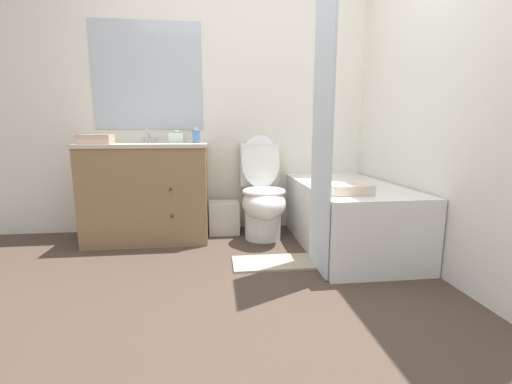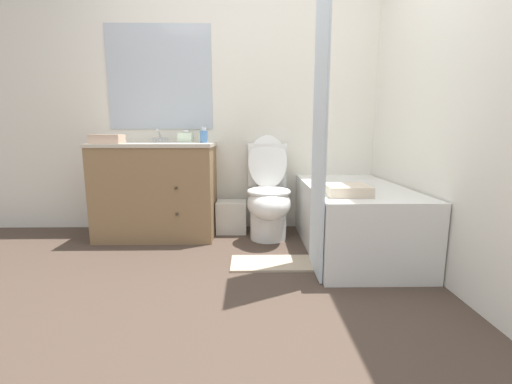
{
  "view_description": "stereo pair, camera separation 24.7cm",
  "coord_description": "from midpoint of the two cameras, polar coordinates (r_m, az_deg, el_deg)",
  "views": [
    {
      "loc": [
        -0.17,
        -1.72,
        0.93
      ],
      "look_at": [
        0.12,
        0.7,
        0.5
      ],
      "focal_mm": 24.0,
      "sensor_mm": 36.0,
      "label": 1
    },
    {
      "loc": [
        0.08,
        -1.74,
        0.93
      ],
      "look_at": [
        0.12,
        0.7,
        0.5
      ],
      "focal_mm": 24.0,
      "sensor_mm": 36.0,
      "label": 2
    }
  ],
  "objects": [
    {
      "name": "tissue_box",
      "position": [
        3.18,
        -15.31,
        8.76
      ],
      "size": [
        0.13,
        0.14,
        0.11
      ],
      "color": "silver",
      "rests_on": "vanity_cabinet"
    },
    {
      "name": "bath_towel_folded",
      "position": [
        2.36,
        12.18,
        0.54
      ],
      "size": [
        0.28,
        0.25,
        0.07
      ],
      "color": "beige",
      "rests_on": "bathtub"
    },
    {
      "name": "ground_plane",
      "position": [
        1.97,
        -4.88,
        -18.29
      ],
      "size": [
        14.0,
        14.0,
        0.0
      ],
      "primitive_type": "plane",
      "color": "#47382D"
    },
    {
      "name": "bath_mat",
      "position": [
        2.49,
        0.25,
        -11.73
      ],
      "size": [
        0.6,
        0.29,
        0.02
      ],
      "color": "tan",
      "rests_on": "ground_plane"
    },
    {
      "name": "bathtub",
      "position": [
        2.84,
        12.62,
        -3.83
      ],
      "size": [
        0.73,
        1.36,
        0.52
      ],
      "color": "white",
      "rests_on": "ground_plane"
    },
    {
      "name": "wall_back",
      "position": [
        3.32,
        -6.34,
        15.55
      ],
      "size": [
        8.0,
        0.06,
        2.5
      ],
      "color": "white",
      "rests_on": "ground_plane"
    },
    {
      "name": "shower_curtain",
      "position": [
        2.23,
        7.87,
        11.72
      ],
      "size": [
        0.01,
        0.39,
        1.99
      ],
      "color": "silver",
      "rests_on": "ground_plane"
    },
    {
      "name": "toilet",
      "position": [
        2.99,
        -1.3,
        -0.76
      ],
      "size": [
        0.37,
        0.69,
        0.9
      ],
      "color": "white",
      "rests_on": "ground_plane"
    },
    {
      "name": "soap_dispenser",
      "position": [
        3.04,
        -12.26,
        9.08
      ],
      "size": [
        0.07,
        0.07,
        0.14
      ],
      "color": "#4C7AB2",
      "rests_on": "vanity_cabinet"
    },
    {
      "name": "sink_faucet",
      "position": [
        3.26,
        -19.48,
        8.38
      ],
      "size": [
        0.14,
        0.12,
        0.12
      ],
      "color": "silver",
      "rests_on": "vanity_cabinet"
    },
    {
      "name": "vanity_cabinet",
      "position": [
        3.12,
        -19.71,
        0.13
      ],
      "size": [
        1.02,
        0.58,
        0.83
      ],
      "color": "olive",
      "rests_on": "ground_plane"
    },
    {
      "name": "wastebasket",
      "position": [
        3.19,
        -7.55,
        -4.24
      ],
      "size": [
        0.27,
        0.23,
        0.29
      ],
      "color": "silver",
      "rests_on": "ground_plane"
    },
    {
      "name": "hand_towel_folded",
      "position": [
        3.05,
        -27.3,
        7.8
      ],
      "size": [
        0.24,
        0.17,
        0.07
      ],
      "color": "tan",
      "rests_on": "vanity_cabinet"
    },
    {
      "name": "wall_right",
      "position": [
        2.85,
        21.94,
        15.77
      ],
      "size": [
        0.05,
        2.55,
        2.5
      ],
      "color": "white",
      "rests_on": "ground_plane"
    }
  ]
}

